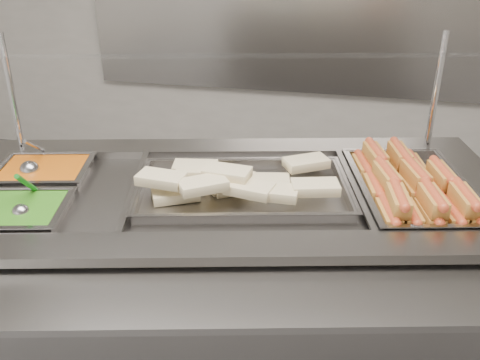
% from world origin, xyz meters
% --- Properties ---
extents(back_panel, '(3.00, 0.04, 1.20)m').
position_xyz_m(back_panel, '(0.00, 2.45, 1.20)').
color(back_panel, gray).
rests_on(back_panel, ground).
extents(steam_counter, '(2.06, 1.25, 0.92)m').
position_xyz_m(steam_counter, '(-0.03, 0.28, 0.46)').
color(steam_counter, slate).
rests_on(steam_counter, ground).
extents(tray_rail, '(1.85, 0.76, 0.05)m').
position_xyz_m(tray_rail, '(0.09, -0.22, 0.87)').
color(tray_rail, gray).
rests_on(tray_rail, steam_counter).
extents(sneeze_guard, '(1.71, 0.67, 0.45)m').
position_xyz_m(sneeze_guard, '(-0.08, 0.50, 1.29)').
color(sneeze_guard, silver).
rests_on(sneeze_guard, steam_counter).
extents(pan_hotdogs, '(0.46, 0.62, 0.10)m').
position_xyz_m(pan_hotdogs, '(0.59, 0.43, 0.87)').
color(pan_hotdogs, gray).
rests_on(pan_hotdogs, steam_counter).
extents(pan_wraps, '(0.77, 0.55, 0.07)m').
position_xyz_m(pan_wraps, '(0.03, 0.30, 0.89)').
color(pan_wraps, gray).
rests_on(pan_wraps, steam_counter).
extents(pan_beans, '(0.35, 0.31, 0.10)m').
position_xyz_m(pan_beans, '(-0.70, 0.28, 0.87)').
color(pan_beans, gray).
rests_on(pan_beans, steam_counter).
extents(pan_peas, '(0.35, 0.31, 0.10)m').
position_xyz_m(pan_peas, '(-0.64, -0.01, 0.87)').
color(pan_peas, gray).
rests_on(pan_peas, steam_counter).
extents(hotdogs_in_buns, '(0.42, 0.56, 0.12)m').
position_xyz_m(hotdogs_in_buns, '(0.58, 0.41, 0.92)').
color(hotdogs_in_buns, '#A36022').
rests_on(hotdogs_in_buns, pan_hotdogs).
extents(tortilla_wraps, '(0.66, 0.44, 0.10)m').
position_xyz_m(tortilla_wraps, '(-0.01, 0.31, 0.93)').
color(tortilla_wraps, beige).
rests_on(tortilla_wraps, pan_wraps).
extents(ladle, '(0.08, 0.19, 0.15)m').
position_xyz_m(ladle, '(-0.74, 0.26, 0.92)').
color(ladle, '#B3B2B8').
rests_on(ladle, pan_beans).
extents(serving_spoon, '(0.07, 0.17, 0.15)m').
position_xyz_m(serving_spoon, '(-0.60, -0.00, 0.92)').
color(serving_spoon, '#B3B2B8').
rests_on(serving_spoon, pan_peas).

